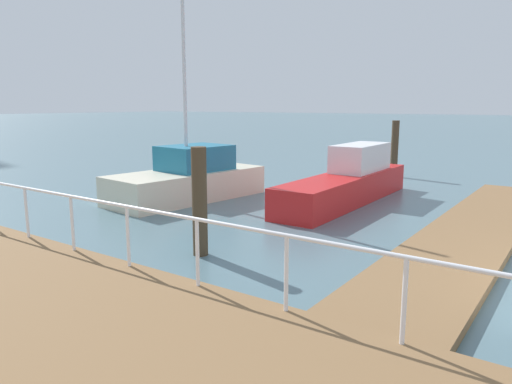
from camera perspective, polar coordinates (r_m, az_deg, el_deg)
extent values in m
plane|color=slate|center=(14.07, -16.88, -3.00)|extent=(300.00, 300.00, 0.00)
cube|color=olive|center=(12.75, 24.31, -4.43)|extent=(14.65, 2.00, 0.18)
cylinder|color=white|center=(5.89, 17.22, -12.31)|extent=(0.06, 0.06, 1.05)
cylinder|color=white|center=(6.49, 3.62, -9.66)|extent=(0.06, 0.06, 1.05)
cylinder|color=white|center=(7.40, -6.98, -7.18)|extent=(0.06, 0.06, 1.05)
cylinder|color=white|center=(8.51, -14.98, -5.13)|extent=(0.06, 0.06, 1.05)
cylinder|color=white|center=(9.75, -21.00, -3.51)|extent=(0.06, 0.06, 1.05)
cylinder|color=white|center=(11.08, -25.61, -2.23)|extent=(0.06, 0.06, 1.05)
cylinder|color=white|center=(5.54, 25.40, -8.52)|extent=(0.06, 26.96, 0.06)
cylinder|color=#473826|center=(10.05, -6.72, -1.17)|extent=(0.32, 0.32, 2.29)
cylinder|color=#473826|center=(21.91, 16.16, 4.96)|extent=(0.32, 0.32, 2.46)
cube|color=beige|center=(16.23, -8.19, 0.81)|extent=(5.63, 2.79, 0.96)
cube|color=#1E6B8C|center=(16.35, -7.27, 4.06)|extent=(2.40, 1.99, 0.83)
cylinder|color=silver|center=(16.06, -8.57, 14.81)|extent=(0.12, 0.12, 6.92)
cube|color=red|center=(15.81, 10.59, 0.40)|extent=(7.31, 1.54, 0.91)
cube|color=white|center=(16.74, 12.31, 4.04)|extent=(2.69, 1.20, 0.91)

